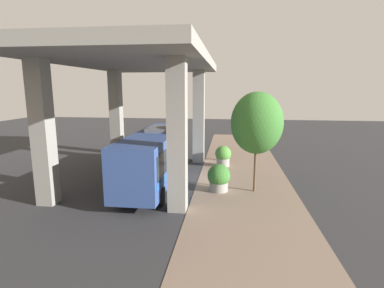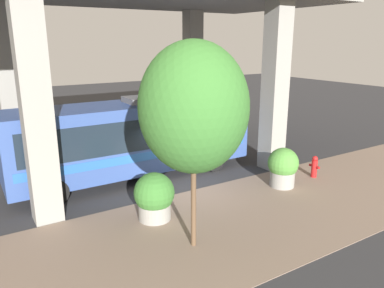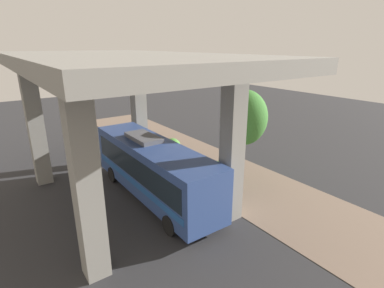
{
  "view_description": "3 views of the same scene",
  "coord_description": "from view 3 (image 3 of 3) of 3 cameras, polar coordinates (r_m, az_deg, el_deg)",
  "views": [
    {
      "loc": [
        -1.99,
        19.19,
        6.09
      ],
      "look_at": [
        0.4,
        0.09,
        2.47
      ],
      "focal_mm": 28.0,
      "sensor_mm": 36.0,
      "label": 1
    },
    {
      "loc": [
        -11.89,
        7.03,
        5.84
      ],
      "look_at": [
        -0.6,
        0.01,
        2.15
      ],
      "focal_mm": 35.0,
      "sensor_mm": 36.0,
      "label": 2
    },
    {
      "loc": [
        10.03,
        15.05,
        8.56
      ],
      "look_at": [
        -0.92,
        -0.25,
        2.28
      ],
      "focal_mm": 28.0,
      "sensor_mm": 36.0,
      "label": 3
    }
  ],
  "objects": [
    {
      "name": "ground_plane",
      "position": [
        20.01,
        -1.73,
        -6.88
      ],
      "size": [
        80.0,
        80.0,
        0.0
      ],
      "primitive_type": "plane",
      "color": "#2D2D30",
      "rests_on": "ground"
    },
    {
      "name": "sidewalk_strip",
      "position": [
        21.67,
        4.89,
        -4.85
      ],
      "size": [
        6.0,
        40.0,
        0.02
      ],
      "color": "#7A6656",
      "rests_on": "ground"
    },
    {
      "name": "planter_middle",
      "position": [
        23.41,
        -3.72,
        -0.82
      ],
      "size": [
        1.25,
        1.25,
        1.65
      ],
      "color": "gray",
      "rests_on": "ground"
    },
    {
      "name": "planter_front",
      "position": [
        19.01,
        5.3,
        -5.65
      ],
      "size": [
        1.36,
        1.36,
        1.65
      ],
      "color": "gray",
      "rests_on": "ground"
    },
    {
      "name": "street_tree_near",
      "position": [
        19.5,
        9.9,
        4.97
      ],
      "size": [
        2.98,
        2.98,
        5.89
      ],
      "color": "brown",
      "rests_on": "ground"
    },
    {
      "name": "bus",
      "position": [
        17.27,
        -7.4,
        -4.33
      ],
      "size": [
        2.65,
        10.51,
        3.53
      ],
      "color": "#334C8C",
      "rests_on": "ground"
    },
    {
      "name": "overpass",
      "position": [
        16.28,
        -14.03,
        12.56
      ],
      "size": [
        9.4,
        18.15,
        8.12
      ],
      "color": "gray",
      "rests_on": "ground"
    },
    {
      "name": "fire_hydrant",
      "position": [
        25.11,
        -6.14,
        -0.38
      ],
      "size": [
        0.53,
        0.25,
        0.98
      ],
      "color": "#B21919",
      "rests_on": "ground"
    }
  ]
}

